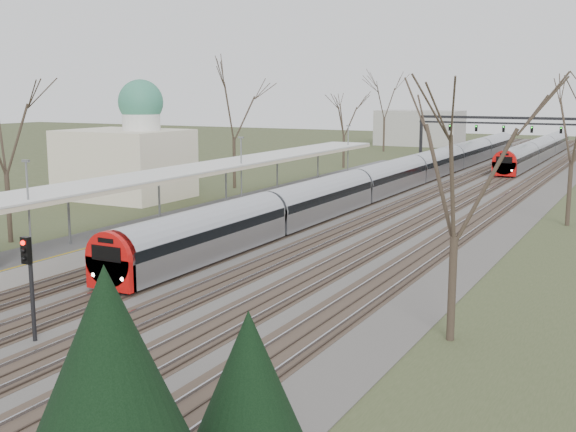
% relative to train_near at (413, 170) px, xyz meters
% --- Properties ---
extents(track_bed, '(24.00, 160.00, 0.22)m').
position_rel_train_near_xyz_m(track_bed, '(2.76, -3.49, -1.42)').
color(track_bed, '#474442').
rests_on(track_bed, ground).
extents(platform, '(3.50, 69.00, 1.00)m').
position_rel_train_near_xyz_m(platform, '(-6.55, -20.99, -0.98)').
color(platform, '#9E9B93').
rests_on(platform, ground).
extents(canopy, '(4.10, 50.00, 3.11)m').
position_rel_train_near_xyz_m(canopy, '(-6.55, -25.50, 2.45)').
color(canopy, slate).
rests_on(canopy, platform).
extents(dome_building, '(10.00, 8.00, 10.30)m').
position_rel_train_near_xyz_m(dome_building, '(-19.21, -20.49, 2.24)').
color(dome_building, beige).
rests_on(dome_building, ground).
extents(signal_gantry, '(21.00, 0.59, 6.08)m').
position_rel_train_near_xyz_m(signal_gantry, '(2.79, 26.50, 3.43)').
color(signal_gantry, black).
rests_on(signal_gantry, ground).
extents(evergreen_clump, '(5.90, 7.10, 6.50)m').
position_rel_train_near_xyz_m(evergreen_clump, '(14.42, -59.69, 1.79)').
color(evergreen_clump, '#2D231C').
rests_on(evergreen_clump, ground).
extents(tree_west_near, '(5.00, 5.00, 10.30)m').
position_rel_train_near_xyz_m(tree_west_near, '(-13.50, -38.49, 5.81)').
color(tree_west_near, '#2D231C').
rests_on(tree_west_near, ground).
extents(tree_west_far, '(5.50, 5.50, 11.33)m').
position_rel_train_near_xyz_m(tree_west_far, '(-14.50, -10.49, 6.54)').
color(tree_west_far, '#2D231C').
rests_on(tree_west_far, ground).
extents(tree_east_near, '(4.50, 4.50, 9.27)m').
position_rel_train_near_xyz_m(tree_east_near, '(15.50, -43.49, 5.08)').
color(tree_east_near, '#2D231C').
rests_on(tree_east_near, ground).
extents(tree_east_far, '(5.00, 5.00, 10.30)m').
position_rel_train_near_xyz_m(tree_east_far, '(16.50, -16.49, 5.81)').
color(tree_east_far, '#2D231C').
rests_on(tree_east_far, ground).
extents(train_near, '(2.62, 90.21, 3.05)m').
position_rel_train_near_xyz_m(train_near, '(0.00, 0.00, 0.00)').
color(train_near, '#A5A8AF').
rests_on(train_near, ground).
extents(train_far, '(2.62, 45.21, 3.05)m').
position_rel_train_near_xyz_m(train_far, '(7.00, 31.91, 0.00)').
color(train_far, '#A5A8AF').
rests_on(train_far, ground).
extents(signal_post, '(0.35, 0.45, 4.10)m').
position_rel_train_near_xyz_m(signal_post, '(1.75, -50.99, 1.25)').
color(signal_post, black).
rests_on(signal_post, ground).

